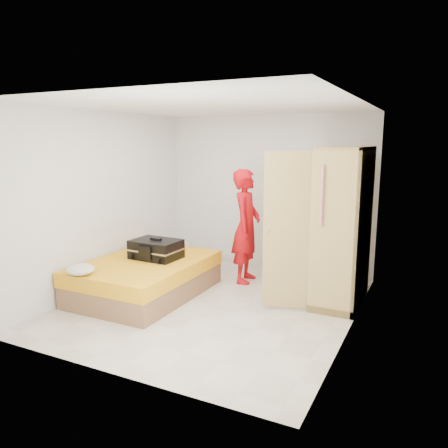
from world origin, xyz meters
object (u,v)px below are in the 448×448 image
at_px(bed, 146,277).
at_px(person, 246,226).
at_px(suitcase, 156,249).
at_px(wardrobe, 338,230).
at_px(round_cushion, 81,269).

height_order(bed, person, person).
distance_m(bed, suitcase, 0.43).
bearing_deg(wardrobe, round_cushion, -147.51).
bearing_deg(round_cushion, person, 56.78).
distance_m(wardrobe, round_cushion, 3.39).
bearing_deg(round_cushion, suitcase, 69.74).
bearing_deg(person, wardrobe, -109.64).
bearing_deg(wardrobe, suitcase, -163.41).
bearing_deg(person, round_cushion, 138.52).
distance_m(wardrobe, person, 1.50).
bearing_deg(suitcase, round_cushion, -108.25).
height_order(person, round_cushion, person).
height_order(bed, wardrobe, wardrobe).
xyz_separation_m(person, round_cushion, (-1.38, -2.10, -0.31)).
bearing_deg(round_cushion, wardrobe, 32.49).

